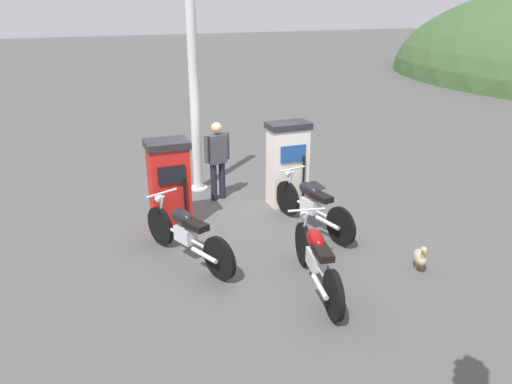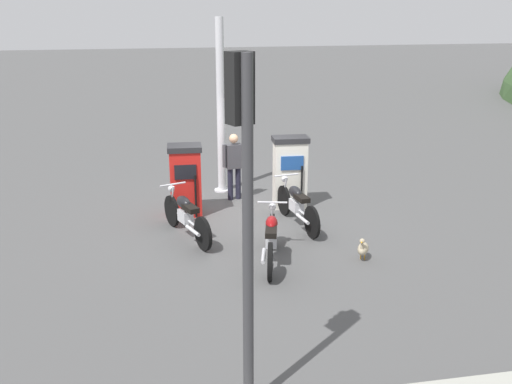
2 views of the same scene
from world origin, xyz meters
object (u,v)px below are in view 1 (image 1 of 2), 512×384
at_px(motorcycle_extra, 316,258).
at_px(motorcycle_near_pump, 186,233).
at_px(motorcycle_far_pump, 311,203).
at_px(fuel_pump_far, 288,163).
at_px(wandering_duck, 420,257).
at_px(fuel_pump_near, 169,184).
at_px(canopy_support_pole, 194,95).
at_px(attendant_person, 217,156).

bearing_deg(motorcycle_extra, motorcycle_near_pump, -138.87).
bearing_deg(motorcycle_far_pump, fuel_pump_far, 170.56).
bearing_deg(wandering_duck, motorcycle_far_pump, -161.57).
height_order(motorcycle_extra, wandering_duck, motorcycle_extra).
height_order(fuel_pump_near, motorcycle_near_pump, fuel_pump_near).
height_order(fuel_pump_near, wandering_duck, fuel_pump_near).
relative_size(motorcycle_near_pump, canopy_support_pole, 0.50).
bearing_deg(attendant_person, motorcycle_extra, -0.72).
bearing_deg(motorcycle_far_pump, wandering_duck, 18.43).
height_order(fuel_pump_near, motorcycle_far_pump, fuel_pump_near).
bearing_deg(canopy_support_pole, motorcycle_far_pump, 21.92).
xyz_separation_m(fuel_pump_near, motorcycle_extra, (2.92, 1.21, -0.35)).
height_order(fuel_pump_far, motorcycle_extra, fuel_pump_far).
relative_size(motorcycle_near_pump, attendant_person, 1.31).
distance_m(fuel_pump_far, motorcycle_near_pump, 2.93).
bearing_deg(attendant_person, motorcycle_far_pump, 24.85).
xyz_separation_m(motorcycle_extra, canopy_support_pole, (-4.49, -0.12, 1.59)).
bearing_deg(attendant_person, fuel_pump_far, 54.05).
distance_m(fuel_pump_near, fuel_pump_far, 2.41).
height_order(fuel_pump_far, canopy_support_pole, canopy_support_pole).
relative_size(fuel_pump_far, wandering_duck, 3.50).
bearing_deg(motorcycle_far_pump, canopy_support_pole, -158.08).
bearing_deg(canopy_support_pole, motorcycle_near_pump, -23.14).
bearing_deg(wandering_duck, fuel_pump_near, -138.26).
xyz_separation_m(motorcycle_near_pump, wandering_duck, (1.87, 3.04, -0.24)).
height_order(fuel_pump_near, fuel_pump_far, fuel_pump_far).
distance_m(wandering_duck, canopy_support_pole, 5.43).
distance_m(motorcycle_extra, wandering_duck, 1.71).
height_order(motorcycle_far_pump, canopy_support_pole, canopy_support_pole).
bearing_deg(fuel_pump_near, motorcycle_near_pump, -6.92).
xyz_separation_m(fuel_pump_far, motorcycle_far_pump, (1.21, -0.20, -0.37)).
distance_m(fuel_pump_far, attendant_person, 1.42).
relative_size(fuel_pump_far, motorcycle_near_pump, 0.79).
relative_size(wandering_duck, canopy_support_pole, 0.11).
xyz_separation_m(motorcycle_extra, attendant_person, (-3.75, 0.05, 0.46)).
relative_size(fuel_pump_near, canopy_support_pole, 0.37).
height_order(fuel_pump_far, motorcycle_near_pump, fuel_pump_far).
bearing_deg(motorcycle_extra, wandering_duck, 79.68).
height_order(motorcycle_near_pump, motorcycle_extra, same).
xyz_separation_m(fuel_pump_near, canopy_support_pole, (-1.57, 1.08, 1.24)).
bearing_deg(attendant_person, fuel_pump_near, -56.36).
bearing_deg(fuel_pump_far, motorcycle_extra, -22.33).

